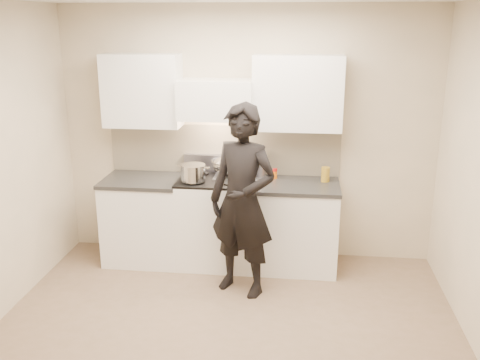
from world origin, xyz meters
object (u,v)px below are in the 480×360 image
at_px(stove, 216,221).
at_px(counter_right, 293,225).
at_px(wok, 229,165).
at_px(person, 242,201).
at_px(utensil_crock, 260,167).

relative_size(stove, counter_right, 1.04).
bearing_deg(wok, stove, -131.06).
bearing_deg(stove, person, -59.35).
xyz_separation_m(utensil_crock, person, (-0.09, -0.82, -0.11)).
bearing_deg(utensil_crock, wok, -167.72).
height_order(wok, utensil_crock, wok).
distance_m(wok, person, 0.79).
relative_size(stove, wok, 2.10).
bearing_deg(utensil_crock, person, -96.54).
distance_m(stove, person, 0.83).
xyz_separation_m(counter_right, person, (-0.47, -0.60, 0.45)).
relative_size(counter_right, wok, 2.01).
bearing_deg(wok, person, -72.83).
bearing_deg(counter_right, utensil_crock, 150.51).
distance_m(stove, utensil_crock, 0.74).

